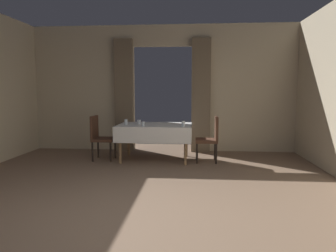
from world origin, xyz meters
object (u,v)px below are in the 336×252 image
Objects in this scene: chair_mid_right at (210,137)px; glass_mid_d at (183,124)px; glass_mid_a at (126,122)px; dining_table_mid at (155,129)px; glass_mid_b at (139,122)px; chair_mid_left at (100,136)px; glass_mid_c at (143,124)px.

glass_mid_d is (-0.55, -0.27, 0.29)m from chair_mid_right.
glass_mid_a is 0.99× the size of glass_mid_d.
chair_mid_right is (1.15, -0.08, -0.14)m from dining_table_mid.
chair_mid_left is at bearing -170.72° from glass_mid_b.
chair_mid_right is at bearing -4.54° from glass_mid_b.
glass_mid_a reaches higher than dining_table_mid.
glass_mid_b is (-0.34, 0.04, 0.14)m from dining_table_mid.
chair_mid_left is 0.63m from glass_mid_a.
chair_mid_left is 8.26× the size of glass_mid_a.
glass_mid_d is (1.20, -0.27, 0.00)m from glass_mid_a.
chair_mid_left reaches higher than glass_mid_b.
chair_mid_left is 10.27× the size of glass_mid_b.
dining_table_mid is 1.16m from chair_mid_left.
glass_mid_d is at bearing -8.31° from chair_mid_left.
glass_mid_a is at bearing 148.04° from glass_mid_c.
glass_mid_d is at bearing -22.37° from glass_mid_b.
glass_mid_b is 0.98× the size of glass_mid_c.
glass_mid_a is (-1.75, -0.00, 0.29)m from chair_mid_right.
glass_mid_b is at bearing 9.28° from chair_mid_left.
chair_mid_left reaches higher than glass_mid_c.
chair_mid_right reaches higher than dining_table_mid.
dining_table_mid is at bearing 4.70° from chair_mid_left.
glass_mid_a is 1.24× the size of glass_mid_b.
glass_mid_a is 1.23m from glass_mid_d.
glass_mid_b is (0.81, 0.13, 0.28)m from chair_mid_left.
chair_mid_left is 1.03m from glass_mid_c.
glass_mid_d is at bearing -1.12° from glass_mid_c.
glass_mid_a is at bearing -154.24° from glass_mid_b.
glass_mid_c reaches higher than glass_mid_b.
chair_mid_left reaches higher than glass_mid_d.
chair_mid_right is 8.17× the size of glass_mid_d.
chair_mid_right is at bearing 26.14° from glass_mid_d.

